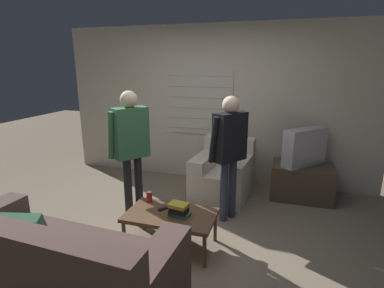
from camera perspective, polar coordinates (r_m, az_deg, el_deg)
name	(u,v)px	position (r m, az deg, el deg)	size (l,w,h in m)	color
ground_plane	(171,240)	(3.56, -4.04, -17.78)	(16.00, 16.00, 0.00)	#7F705B
wall_back	(213,105)	(4.99, 4.02, 7.40)	(5.20, 0.08, 2.55)	beige
couch_blue	(51,270)	(2.85, -25.30, -20.89)	(2.07, 1.03, 0.88)	#4C3833
armchair_beige	(223,174)	(4.56, 5.99, -5.64)	(0.87, 0.97, 0.84)	beige
coffee_table	(171,217)	(3.29, -4.06, -13.65)	(0.95, 0.56, 0.39)	brown
tv_stand	(301,182)	(4.72, 20.12, -6.74)	(0.86, 0.54, 0.52)	#4C3D2D
tv	(305,147)	(4.56, 20.68, -0.55)	(0.63, 0.66, 0.54)	#B2B2B7
person_left_standing	(131,140)	(3.72, -11.63, 0.72)	(0.54, 0.77, 1.63)	black
person_right_standing	(229,144)	(3.66, 7.07, 0.01)	(0.52, 0.74, 1.57)	#33384C
book_stack	(179,209)	(3.19, -2.52, -12.34)	(0.24, 0.19, 0.14)	#33754C
soda_can	(149,197)	(3.52, -8.13, -9.94)	(0.07, 0.07, 0.13)	red
spare_remote	(164,208)	(3.36, -5.40, -12.10)	(0.10, 0.13, 0.02)	black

